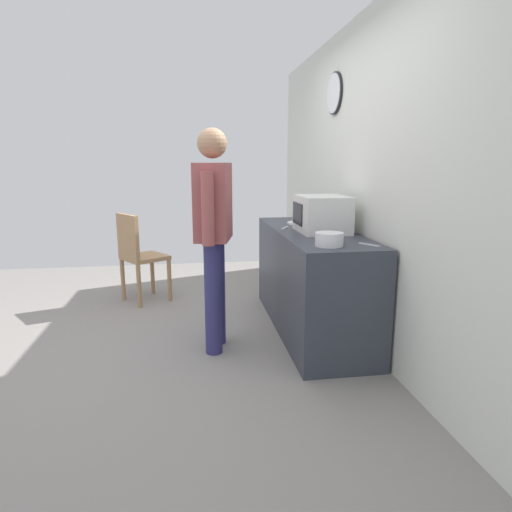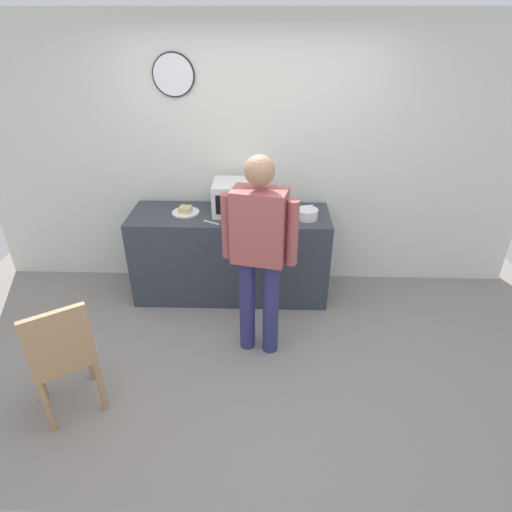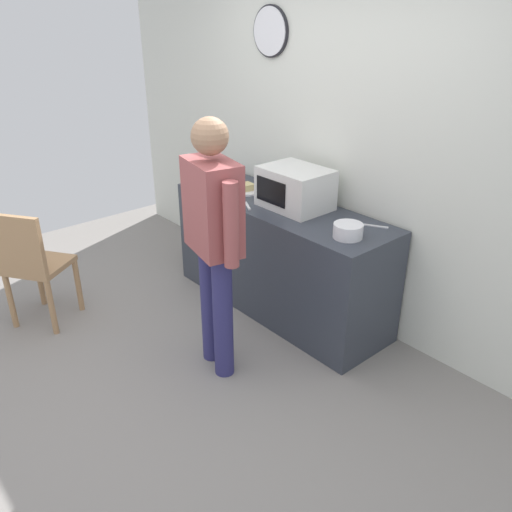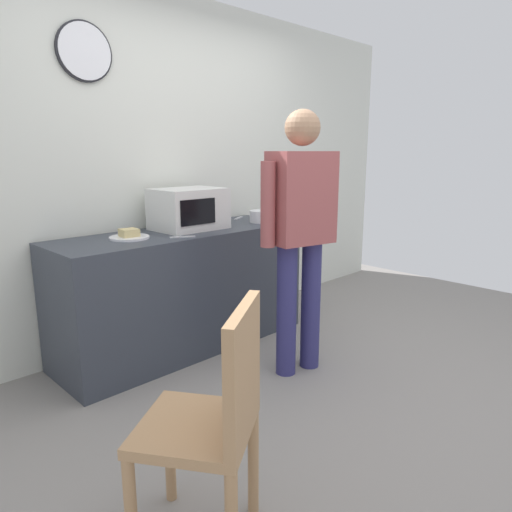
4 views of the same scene
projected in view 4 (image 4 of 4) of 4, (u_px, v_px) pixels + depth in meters
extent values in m
plane|color=gray|center=(333.00, 392.00, 2.86)|extent=(6.00, 6.00, 0.00)
cube|color=silver|center=(174.00, 170.00, 3.69)|extent=(5.40, 0.10, 2.60)
cylinder|color=white|center=(84.00, 52.00, 3.00)|extent=(0.35, 0.03, 0.35)
cylinder|color=black|center=(84.00, 52.00, 3.00)|extent=(0.38, 0.02, 0.38)
cube|color=#333842|center=(184.00, 290.00, 3.47)|extent=(1.90, 0.62, 0.88)
cube|color=silver|center=(189.00, 209.00, 3.44)|extent=(0.50, 0.38, 0.30)
cube|color=black|center=(198.00, 212.00, 3.27)|extent=(0.30, 0.01, 0.18)
cylinder|color=white|center=(129.00, 237.00, 3.09)|extent=(0.26, 0.26, 0.01)
cube|color=#CEB979|center=(129.00, 233.00, 3.08)|extent=(0.12, 0.12, 0.05)
cylinder|color=white|center=(262.00, 216.00, 3.80)|extent=(0.20, 0.20, 0.09)
cube|color=silver|center=(239.00, 218.00, 4.02)|extent=(0.16, 0.10, 0.01)
cube|color=silver|center=(182.00, 237.00, 3.12)|extent=(0.16, 0.10, 0.01)
cylinder|color=navy|center=(311.00, 305.00, 3.13)|extent=(0.13, 0.13, 0.88)
cylinder|color=navy|center=(287.00, 310.00, 3.03)|extent=(0.13, 0.13, 0.88)
cube|color=#9E4C4C|center=(301.00, 198.00, 2.92)|extent=(0.44, 0.32, 0.57)
cylinder|color=#9E4C4C|center=(331.00, 200.00, 3.06)|extent=(0.09, 0.09, 0.51)
cylinder|color=#9E4C4C|center=(268.00, 205.00, 2.80)|extent=(0.09, 0.09, 0.51)
sphere|color=#A37A5B|center=(303.00, 128.00, 2.83)|extent=(0.22, 0.22, 0.22)
cylinder|color=#A87F56|center=(170.00, 451.00, 1.94)|extent=(0.04, 0.04, 0.45)
cylinder|color=#A87F56|center=(253.00, 462.00, 1.88)|extent=(0.04, 0.04, 0.45)
cube|color=#A87F56|center=(195.00, 428.00, 1.69)|extent=(0.56, 0.56, 0.04)
cube|color=#A87F56|center=(243.00, 370.00, 1.60)|extent=(0.35, 0.26, 0.45)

